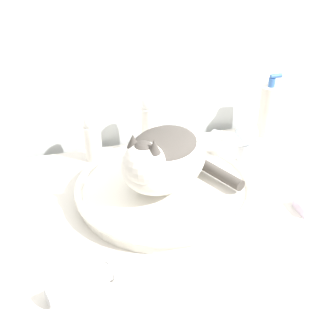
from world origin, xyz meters
The scene contains 10 objects.
wall_back centered at (0.00, 0.65, 1.20)m, with size 8.00×0.05×2.40m.
vanity_counter centered at (0.00, 0.30, 0.40)m, with size 1.14×0.59×0.80m.
sink_basin centered at (0.00, 0.30, 0.83)m, with size 0.44×0.44×0.04m.
cat centered at (0.00, 0.29, 0.92)m, with size 0.32×0.30×0.17m.
faucet centered at (0.24, 0.39, 0.88)m, with size 0.15×0.08×0.14m.
lotion_bottle_white centered at (0.03, 0.53, 0.89)m, with size 0.05×0.05×0.17m.
deodorant_stick centered at (-0.14, 0.53, 0.87)m, with size 0.05×0.05×0.13m.
soap_pump_bottle centered at (0.39, 0.53, 0.88)m, with size 0.06×0.06×0.19m.
cream_tube centered at (-0.23, 0.05, 0.82)m, with size 0.15×0.08×0.04m.
soap_bar centered at (0.32, 0.15, 0.82)m, with size 0.08×0.06×0.02m.
Camera 1 is at (-0.26, -0.60, 1.48)m, focal length 50.00 mm.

